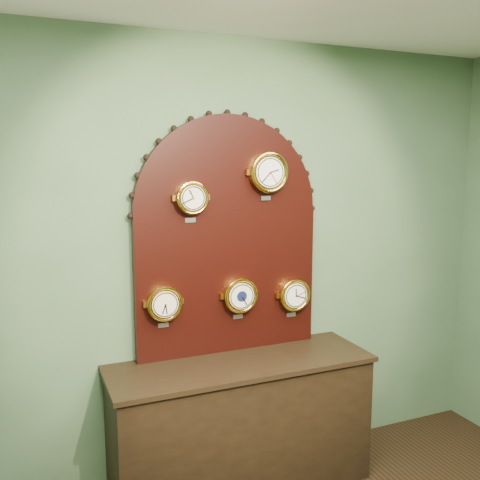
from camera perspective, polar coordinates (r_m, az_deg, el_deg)
name	(u,v)px	position (r m, az deg, el deg)	size (l,w,h in m)	color
wall_back	(225,262)	(3.41, -1.62, -2.40)	(4.00, 4.00, 0.00)	#496847
shop_counter	(241,427)	(3.51, 0.13, -19.44)	(1.60, 0.50, 0.80)	black
display_board	(228,228)	(3.33, -1.33, 1.27)	(1.26, 0.06, 1.53)	black
roman_clock	(192,198)	(3.16, -5.22, 4.55)	(0.20, 0.08, 0.25)	gold
arabic_clock	(268,172)	(3.34, 3.06, 7.29)	(0.26, 0.08, 0.31)	gold
hygrometer	(164,303)	(3.22, -8.17, -6.76)	(0.22, 0.08, 0.27)	gold
barometer	(240,295)	(3.37, -0.01, -5.96)	(0.23, 0.08, 0.28)	gold
tide_clock	(294,295)	(3.54, 5.80, -5.88)	(0.22, 0.08, 0.27)	gold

